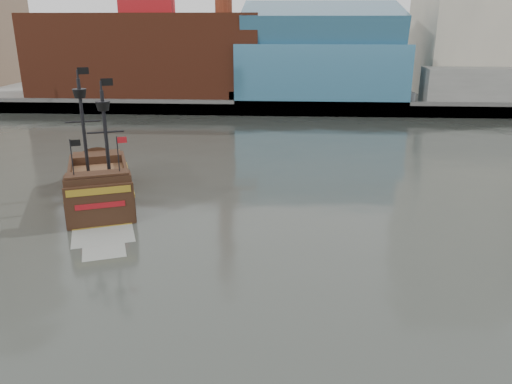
{
  "coord_description": "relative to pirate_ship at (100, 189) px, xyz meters",
  "views": [
    {
      "loc": [
        4.17,
        -24.26,
        15.37
      ],
      "look_at": [
        2.09,
        9.12,
        4.0
      ],
      "focal_mm": 35.0,
      "sensor_mm": 36.0,
      "label": 1
    }
  ],
  "objects": [
    {
      "name": "pirate_ship",
      "position": [
        0.0,
        0.0,
        0.0
      ],
      "size": [
        10.68,
        17.47,
        12.57
      ],
      "rotation": [
        0.0,
        0.0,
        0.37
      ],
      "color": "black",
      "rests_on": "ground"
    },
    {
      "name": "promenade_far",
      "position": [
        12.57,
        74.54,
        -0.14
      ],
      "size": [
        220.0,
        60.0,
        2.0
      ],
      "primitive_type": "cube",
      "color": "slate",
      "rests_on": "ground"
    },
    {
      "name": "ground",
      "position": [
        12.57,
        -17.46,
        -1.14
      ],
      "size": [
        400.0,
        400.0,
        0.0
      ],
      "primitive_type": "plane",
      "color": "#242622",
      "rests_on": "ground"
    },
    {
      "name": "seawall",
      "position": [
        12.57,
        45.04,
        0.16
      ],
      "size": [
        220.0,
        1.0,
        2.6
      ],
      "primitive_type": "cube",
      "color": "#4C4C49",
      "rests_on": "ground"
    }
  ]
}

